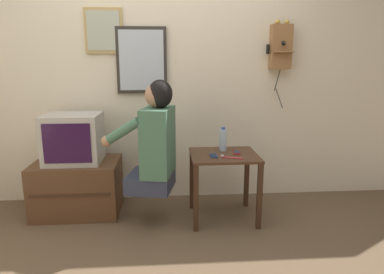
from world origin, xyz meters
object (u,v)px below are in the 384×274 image
television (73,138)px  cell_phone_held (213,155)px  person (155,141)px  toothbrush (230,157)px  cell_phone_spare (237,152)px  water_bottle (223,140)px  wall_phone_antique (281,47)px  framed_picture (104,31)px  wall_mirror (142,60)px

television → cell_phone_held: bearing=-13.2°
person → toothbrush: person is taller
person → cell_phone_spare: (0.70, 0.09, -0.13)m
television → water_bottle: 1.34m
wall_phone_antique → toothbrush: wall_phone_antique is taller
water_bottle → toothbrush: water_bottle is taller
television → cell_phone_held: size_ratio=3.82×
person → framed_picture: bearing=50.6°
cell_phone_spare → wall_phone_antique: bearing=49.1°
person → cell_phone_held: (0.49, -0.00, -0.13)m
television → wall_phone_antique: 2.11m
framed_picture → cell_phone_spare: size_ratio=3.16×
wall_mirror → cell_phone_held: 1.15m
wall_phone_antique → wall_mirror: 1.33m
wall_phone_antique → framed_picture: size_ratio=2.03×
person → cell_phone_held: bearing=-78.8°
television → toothbrush: (1.35, -0.36, -0.10)m
person → wall_mirror: 0.88m
television → wall_mirror: size_ratio=0.78×
wall_mirror → cell_phone_spare: bearing=-30.5°
television → cell_phone_spare: (1.44, -0.20, -0.10)m
person → wall_mirror: bearing=24.1°
framed_picture → cell_phone_held: size_ratio=3.27×
person → toothbrush: 0.64m
wall_phone_antique → television: bearing=-172.5°
television → wall_mirror: 0.96m
person → wall_mirror: (-0.13, 0.58, 0.65)m
wall_phone_antique → cell_phone_spare: wall_phone_antique is taller
wall_phone_antique → framed_picture: 1.67m
cell_phone_held → person: bearing=-178.9°
wall_phone_antique → toothbrush: bearing=-133.2°
wall_mirror → toothbrush: wall_mirror is taller
wall_phone_antique → water_bottle: wall_phone_antique is taller
wall_phone_antique → wall_mirror: size_ratio=1.35×
cell_phone_spare → framed_picture: bearing=163.7°
framed_picture → cell_phone_spare: framed_picture is taller
television → cell_phone_held: 1.26m
framed_picture → water_bottle: (1.07, -0.40, -0.96)m
cell_phone_spare → toothbrush: bearing=-111.0°
cell_phone_spare → water_bottle: 0.17m
water_bottle → wall_phone_antique: bearing=31.1°
person → wall_phone_antique: wall_phone_antique is taller
person → television: bearing=80.6°
person → framed_picture: size_ratio=2.24×
wall_mirror → water_bottle: 1.08m
wall_mirror → cell_phone_held: wall_mirror is taller
framed_picture → person: bearing=-51.1°
water_bottle → cell_phone_spare: bearing=-40.0°
cell_phone_held → toothbrush: 0.15m
cell_phone_spare → water_bottle: bearing=146.5°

